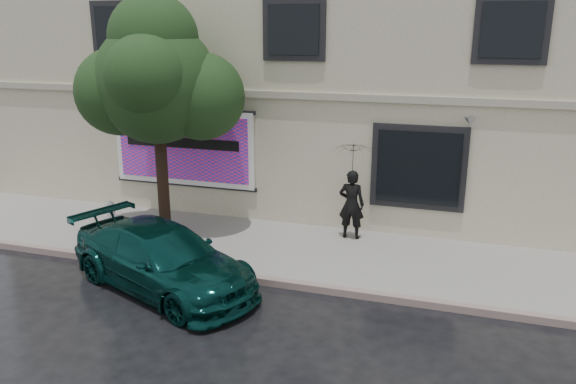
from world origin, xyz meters
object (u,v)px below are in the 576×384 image
(pedestrian, at_px, (351,204))
(fire_hydrant, at_px, (111,217))
(car, at_px, (162,258))
(street_tree, at_px, (156,83))

(pedestrian, relative_size, fire_hydrant, 2.03)
(pedestrian, height_order, fire_hydrant, pedestrian)
(car, xyz_separation_m, pedestrian, (3.21, 3.70, 0.36))
(car, distance_m, pedestrian, 4.91)
(pedestrian, xyz_separation_m, street_tree, (-4.64, -1.06, 2.93))
(car, distance_m, street_tree, 4.45)
(car, relative_size, pedestrian, 2.60)
(car, height_order, street_tree, street_tree)
(street_tree, bearing_deg, fire_hydrant, -160.78)
(pedestrian, bearing_deg, street_tree, 13.36)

